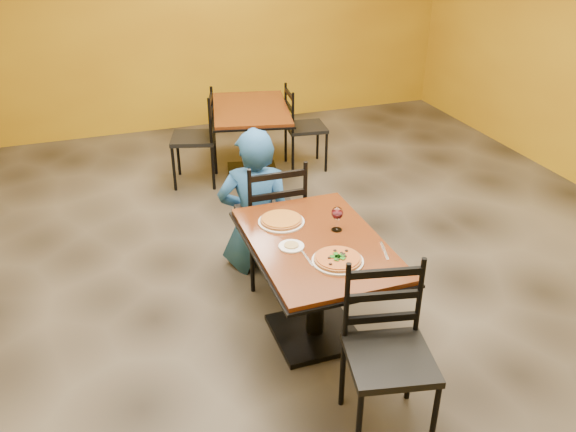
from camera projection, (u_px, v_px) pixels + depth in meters
name	position (u px, v px, depth m)	size (l,w,h in m)	color
floor	(290.00, 294.00, 4.50)	(7.00, 8.00, 0.01)	black
wall_back	(179.00, 7.00, 7.12)	(7.00, 0.01, 3.00)	gold
table_main	(316.00, 267.00, 3.83)	(0.83, 1.23, 0.75)	#602C0F
table_second	(251.00, 125.00, 6.22)	(1.02, 1.31, 0.75)	#602C0F
chair_main_near	(390.00, 360.00, 3.14)	(0.45, 0.45, 0.99)	black
chair_main_far	(270.00, 216.00, 4.54)	(0.46, 0.46, 1.01)	black
chair_second_left	(193.00, 139.00, 6.07)	(0.44, 0.44, 0.97)	black
chair_second_right	(306.00, 128.00, 6.44)	(0.41, 0.41, 0.91)	black
diner	(255.00, 199.00, 4.63)	(0.59, 0.39, 1.17)	#194B8C
plate_main	(338.00, 261.00, 3.52)	(0.31, 0.31, 0.01)	white
pizza_main	(338.00, 259.00, 3.51)	(0.28, 0.28, 0.02)	maroon
plate_far	(281.00, 222.00, 3.95)	(0.31, 0.31, 0.01)	white
pizza_far	(281.00, 220.00, 3.94)	(0.28, 0.28, 0.02)	orange
side_plate	(291.00, 246.00, 3.67)	(0.16, 0.16, 0.01)	white
dip	(291.00, 245.00, 3.66)	(0.09, 0.09, 0.01)	tan
wine_glass	(337.00, 218.00, 3.82)	(0.08, 0.08, 0.18)	white
fork	(307.00, 258.00, 3.55)	(0.01, 0.19, 0.00)	silver
knife	(384.00, 250.00, 3.63)	(0.01, 0.21, 0.00)	silver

